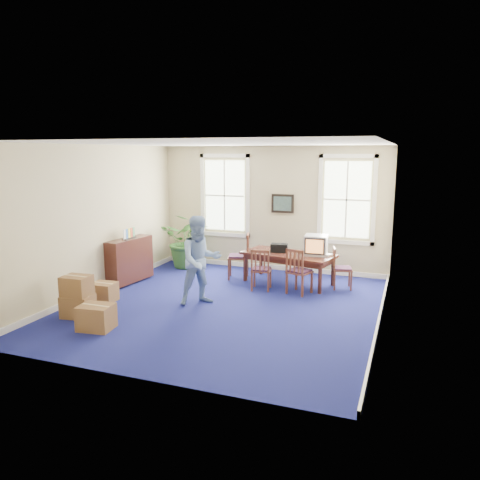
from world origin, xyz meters
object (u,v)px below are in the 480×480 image
(crt_tv, at_px, (316,245))
(cardboard_boxes, at_px, (90,295))
(man, at_px, (200,260))
(potted_plant, at_px, (188,240))
(conference_table, at_px, (288,268))
(credenza, at_px, (130,261))
(chair_near_left, at_px, (261,269))

(crt_tv, relative_size, cardboard_boxes, 0.38)
(crt_tv, relative_size, man, 0.30)
(crt_tv, relative_size, potted_plant, 0.37)
(cardboard_boxes, bearing_deg, potted_plant, 89.76)
(conference_table, xyz_separation_m, credenza, (-3.51, -1.25, 0.15))
(conference_table, xyz_separation_m, crt_tv, (0.63, 0.05, 0.59))
(chair_near_left, height_order, credenza, credenza)
(conference_table, bearing_deg, cardboard_boxes, -117.63)
(chair_near_left, bearing_deg, man, 49.20)
(conference_table, distance_m, crt_tv, 0.86)
(credenza, relative_size, potted_plant, 0.89)
(conference_table, distance_m, potted_plant, 2.98)
(man, bearing_deg, credenza, 116.27)
(chair_near_left, xyz_separation_m, cardboard_boxes, (-2.48, -2.76, -0.06))
(conference_table, bearing_deg, chair_near_left, -108.71)
(conference_table, distance_m, man, 2.51)
(cardboard_boxes, bearing_deg, conference_table, 50.11)
(credenza, distance_m, potted_plant, 1.95)
(conference_table, bearing_deg, potted_plant, -179.14)
(man, height_order, cardboard_boxes, man)
(conference_table, distance_m, chair_near_left, 0.85)
(conference_table, relative_size, credenza, 1.63)
(crt_tv, bearing_deg, conference_table, -179.33)
(conference_table, relative_size, cardboard_boxes, 1.46)
(chair_near_left, relative_size, cardboard_boxes, 0.65)
(crt_tv, height_order, chair_near_left, crt_tv)
(chair_near_left, bearing_deg, crt_tv, -152.84)
(potted_plant, distance_m, cardboard_boxes, 4.08)
(potted_plant, bearing_deg, credenza, -108.61)
(man, height_order, credenza, man)
(conference_table, relative_size, man, 1.18)
(cardboard_boxes, bearing_deg, man, 40.61)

